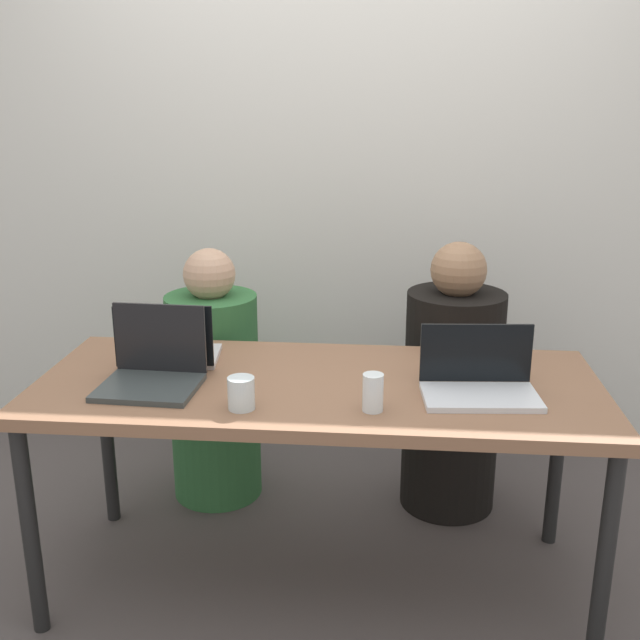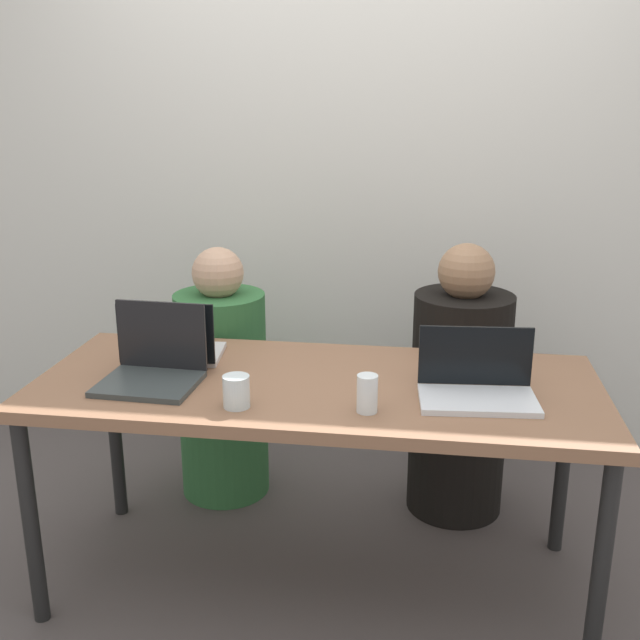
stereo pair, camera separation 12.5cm
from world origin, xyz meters
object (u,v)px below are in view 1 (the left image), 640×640
(person_on_right, at_px, (452,393))
(water_glass_right, at_px, (373,395))
(water_glass_left, at_px, (241,395))
(person_on_left, at_px, (214,389))
(laptop_front_right, at_px, (479,381))
(laptop_back_left, at_px, (169,350))
(laptop_front_left, at_px, (153,369))

(person_on_right, bearing_deg, water_glass_right, 59.76)
(person_on_right, height_order, water_glass_left, person_on_right)
(person_on_left, height_order, water_glass_right, person_on_left)
(laptop_front_right, height_order, laptop_back_left, laptop_back_left)
(person_on_left, xyz_separation_m, laptop_front_left, (-0.03, -0.65, 0.33))
(laptop_back_left, bearing_deg, person_on_left, -100.71)
(laptop_front_right, bearing_deg, laptop_back_left, 165.00)
(person_on_left, relative_size, water_glass_left, 10.92)
(laptop_back_left, bearing_deg, person_on_right, -161.45)
(person_on_right, relative_size, laptop_front_left, 3.52)
(laptop_front_right, distance_m, water_glass_right, 0.35)
(water_glass_left, bearing_deg, person_on_left, 109.05)
(laptop_back_left, xyz_separation_m, water_glass_right, (0.69, -0.33, 0.00))
(person_on_left, bearing_deg, laptop_front_right, 132.23)
(person_on_right, relative_size, water_glass_right, 9.75)
(person_on_right, height_order, laptop_front_left, person_on_right)
(person_on_right, relative_size, laptop_front_right, 3.04)
(laptop_back_left, relative_size, water_glass_right, 3.06)
(laptop_front_right, bearing_deg, person_on_left, 142.19)
(laptop_front_left, bearing_deg, laptop_front_right, 3.04)
(person_on_right, bearing_deg, person_on_left, -9.37)
(person_on_left, distance_m, laptop_back_left, 0.56)
(person_on_right, xyz_separation_m, water_glass_left, (-0.68, -0.80, 0.30))
(person_on_left, bearing_deg, laptop_back_left, 70.77)
(person_on_left, height_order, laptop_front_right, person_on_left)
(laptop_back_left, bearing_deg, water_glass_right, 148.57)
(person_on_left, xyz_separation_m, person_on_right, (0.95, -0.00, 0.02))
(laptop_back_left, xyz_separation_m, laptop_front_left, (0.01, -0.20, 0.00))
(person_on_left, xyz_separation_m, laptop_front_right, (0.97, -0.64, 0.32))
(person_on_right, bearing_deg, laptop_front_right, 82.16)
(person_on_right, distance_m, water_glass_right, 0.89)
(laptop_front_left, xyz_separation_m, water_glass_left, (0.31, -0.15, -0.01))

